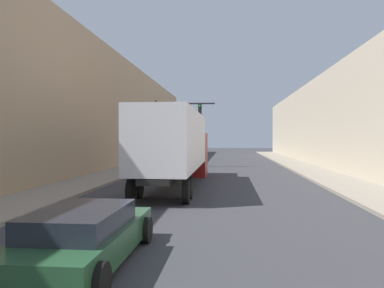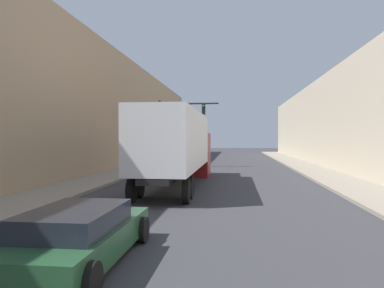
# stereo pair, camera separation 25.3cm
# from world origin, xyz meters

# --- Properties ---
(sidewalk_right) EXTENTS (2.92, 80.00, 0.15)m
(sidewalk_right) POSITION_xyz_m (7.18, 30.00, 0.07)
(sidewalk_right) COLOR gray
(sidewalk_right) RESTS_ON ground
(sidewalk_left) EXTENTS (2.92, 80.00, 0.15)m
(sidewalk_left) POSITION_xyz_m (-7.18, 30.00, 0.07)
(sidewalk_left) COLOR gray
(sidewalk_left) RESTS_ON ground
(building_left) EXTENTS (6.00, 80.00, 9.94)m
(building_left) POSITION_xyz_m (-11.64, 30.00, 4.97)
(building_left) COLOR tan
(building_left) RESTS_ON ground
(semi_truck) EXTENTS (2.50, 13.54, 3.90)m
(semi_truck) POSITION_xyz_m (-1.93, 22.51, 2.20)
(semi_truck) COLOR silver
(semi_truck) RESTS_ON ground
(sedan_car) EXTENTS (2.04, 4.65, 1.18)m
(sedan_car) POSITION_xyz_m (-2.11, 9.75, 0.58)
(sedan_car) COLOR #234C2D
(sedan_car) RESTS_ON ground
(traffic_signal_gantry) EXTENTS (5.31, 0.35, 5.90)m
(traffic_signal_gantry) POSITION_xyz_m (-4.14, 34.95, 4.20)
(traffic_signal_gantry) COLOR black
(traffic_signal_gantry) RESTS_ON ground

